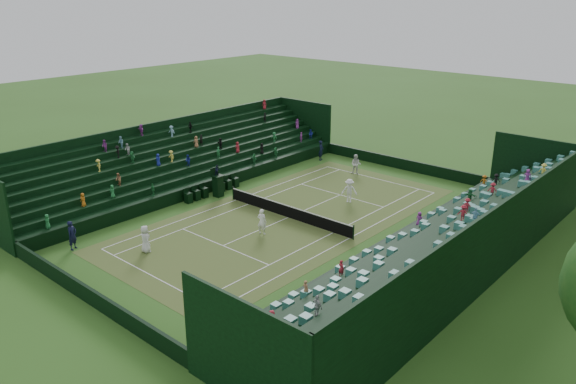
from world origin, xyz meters
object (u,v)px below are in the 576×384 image
at_px(player_near_west, 145,239).
at_px(player_far_west, 356,164).
at_px(player_near_east, 262,222).
at_px(umpire_chair, 218,183).
at_px(player_far_east, 349,191).
at_px(tennis_net, 288,211).

height_order(player_near_west, player_far_west, player_far_west).
bearing_deg(player_near_west, player_near_east, -104.58).
relative_size(umpire_chair, player_near_west, 1.47).
relative_size(umpire_chair, player_far_east, 1.39).
bearing_deg(tennis_net, umpire_chair, -177.72).
height_order(tennis_net, player_far_west, player_far_west).
xyz_separation_m(player_far_west, player_far_east, (3.72, -6.24, 0.04)).
relative_size(player_near_west, player_far_west, 0.98).
height_order(tennis_net, player_near_west, player_near_west).
bearing_deg(tennis_net, player_far_east, 75.34).
relative_size(tennis_net, player_far_east, 6.14).
distance_m(tennis_net, player_near_west, 10.64).
xyz_separation_m(tennis_net, umpire_chair, (-7.24, -0.29, 0.60)).
bearing_deg(tennis_net, player_far_west, 100.82).
height_order(tennis_net, player_near_east, player_near_east).
height_order(umpire_chair, player_far_west, umpire_chair).
xyz_separation_m(umpire_chair, player_near_east, (7.83, -3.06, -0.21)).
bearing_deg(player_far_east, umpire_chair, -177.66).
xyz_separation_m(umpire_chair, player_near_west, (4.23, -9.91, -0.23)).
bearing_deg(umpire_chair, player_near_east, -21.35).
height_order(player_near_west, player_far_east, player_far_east).
bearing_deg(player_far_west, player_near_east, -99.91).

